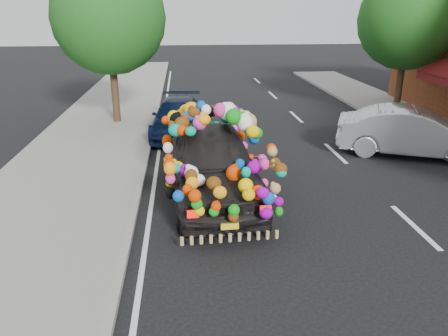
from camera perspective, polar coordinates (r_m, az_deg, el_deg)
The scene contains 9 objects.
ground at distance 9.00m, azimuth 2.83°, elevation -8.65°, with size 100.00×100.00×0.00m, color black.
sidewalk at distance 9.42m, azimuth -24.37°, elevation -8.78°, with size 4.00×60.00×0.12m, color gray.
kerb at distance 8.96m, azimuth -12.38°, elevation -8.78°, with size 0.15×60.00×0.13m, color gray.
lane_markings at distance 10.12m, azimuth 23.60°, elevation -6.98°, with size 6.00×50.00×0.01m, color silver, non-canonical shape.
tree_near_sidewalk at distance 17.50m, azimuth -14.83°, elevation 18.47°, with size 4.20×4.20×6.13m.
tree_far_b at distance 20.04m, azimuth 22.92°, elevation 17.36°, with size 4.00×4.00×5.90m.
plush_art_car at distance 10.30m, azimuth -1.47°, elevation 2.55°, with size 2.64×5.33×2.36m.
navy_sedan at distance 16.01m, azimuth -6.05°, elevation 6.60°, with size 1.74×4.29×1.24m, color black.
silver_hatchback at distance 14.72m, azimuth 23.44°, elevation 4.33°, with size 1.58×4.52×1.49m, color silver.
Camera 1 is at (-1.19, -7.81, 4.32)m, focal length 35.00 mm.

